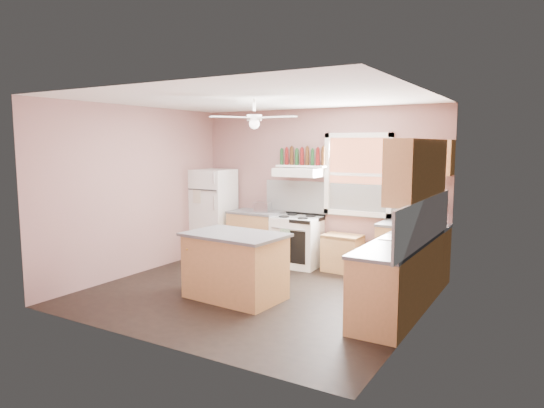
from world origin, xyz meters
The scene contains 32 objects.
floor centered at (0.00, 0.00, 0.00)m, with size 4.50×4.50×0.00m, color black.
ceiling centered at (0.00, 0.00, 2.70)m, with size 4.50×4.50×0.00m, color white.
wall_back centered at (0.00, 2.02, 1.35)m, with size 4.50×0.05×2.70m, color #885F5A.
wall_right centered at (2.27, 0.00, 1.35)m, with size 0.05×4.00×2.70m, color #885F5A.
wall_left centered at (-2.27, 0.00, 1.35)m, with size 0.05×4.00×2.70m, color #885F5A.
backsplash_back centered at (0.45, 1.99, 1.18)m, with size 2.90×0.03×0.55m, color white.
backsplash_right centered at (2.23, 0.30, 1.18)m, with size 0.03×2.60×0.55m, color white.
window_view centered at (0.75, 1.98, 1.60)m, with size 1.00×0.02×1.20m, color brown.
window_frame centered at (0.75, 1.96, 1.60)m, with size 1.16×0.07×1.36m, color white.
refrigerator centered at (-1.95, 1.60, 0.81)m, with size 0.69×0.67×1.63m, color white.
base_cabinet_left centered at (-1.06, 1.70, 0.43)m, with size 0.90×0.60×0.86m, color #A97D46.
counter_left centered at (-1.06, 1.70, 0.88)m, with size 0.92×0.62×0.04m, color #515153.
toaster centered at (-0.87, 1.62, 0.99)m, with size 0.28×0.16×0.18m, color silver.
stove centered at (-0.22, 1.70, 0.43)m, with size 0.78×0.64×0.86m, color white.
range_hood centered at (-0.23, 1.75, 1.62)m, with size 0.78×0.50×0.14m, color white.
bottle_shelf centered at (-0.23, 1.87, 1.72)m, with size 0.90×0.26×0.03m, color white.
cart centered at (0.59, 1.75, 0.31)m, with size 0.62×0.41×0.62m, color #A97D46.
base_cabinet_corner centered at (1.75, 1.70, 0.43)m, with size 1.00×0.60×0.86m, color #A97D46.
base_cabinet_right centered at (1.95, 0.30, 0.43)m, with size 0.60×2.20×0.86m, color #A97D46.
counter_corner centered at (1.75, 1.70, 0.88)m, with size 1.02×0.62×0.04m, color #515153.
counter_right centered at (1.94, 0.30, 0.88)m, with size 0.62×2.22×0.04m, color #515153.
sink centered at (1.94, 0.50, 0.90)m, with size 0.55×0.45×0.03m, color silver.
faucet centered at (2.10, 0.50, 0.97)m, with size 0.03×0.03×0.14m, color silver.
upper_cabinet_right centered at (2.08, 0.50, 1.78)m, with size 0.33×1.80×0.76m, color #A97D46.
upper_cabinet_corner centered at (1.95, 1.83, 1.90)m, with size 0.60×0.33×0.52m, color #A97D46.
paper_towel centered at (2.07, 1.86, 1.25)m, with size 0.12×0.12×0.26m, color white.
island centered at (-0.13, -0.30, 0.43)m, with size 1.26×0.80×0.86m, color #A97D46.
island_top centered at (-0.13, -0.30, 0.88)m, with size 1.33×0.87×0.04m, color #515153.
ceiling_fan_hub centered at (0.00, 0.00, 2.45)m, with size 0.20×0.20×0.08m, color white.
soap_bottle centered at (2.13, 0.28, 1.03)m, with size 0.10×0.10×0.25m, color silver.
red_caddy centered at (2.07, 0.96, 0.95)m, with size 0.18×0.12×0.10m, color #AF0F22.
wine_bottles centered at (-0.23, 1.87, 1.88)m, with size 0.86×0.06×0.31m.
Camera 1 is at (3.58, -5.58, 2.10)m, focal length 32.00 mm.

